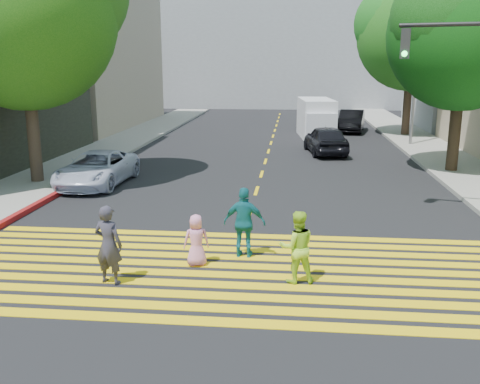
# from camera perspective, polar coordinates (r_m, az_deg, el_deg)

# --- Properties ---
(ground) EXTENTS (120.00, 120.00, 0.00)m
(ground) POSITION_cam_1_polar(r_m,az_deg,el_deg) (10.97, -1.60, -10.84)
(ground) COLOR black
(sidewalk_left) EXTENTS (3.00, 40.00, 0.15)m
(sidewalk_left) POSITION_cam_1_polar(r_m,az_deg,el_deg) (33.67, -11.27, 5.73)
(sidewalk_left) COLOR gray
(sidewalk_left) RESTS_ON ground
(sidewalk_right) EXTENTS (3.00, 60.00, 0.15)m
(sidewalk_right) POSITION_cam_1_polar(r_m,az_deg,el_deg) (26.30, 21.58, 2.88)
(sidewalk_right) COLOR gray
(sidewalk_right) RESTS_ON ground
(curb_red) EXTENTS (0.20, 8.00, 0.16)m
(curb_red) POSITION_cam_1_polar(r_m,az_deg,el_deg) (18.44, -20.86, -1.30)
(curb_red) COLOR maroon
(curb_red) RESTS_ON ground
(crosswalk) EXTENTS (13.40, 5.30, 0.01)m
(crosswalk) POSITION_cam_1_polar(r_m,az_deg,el_deg) (12.13, -0.83, -8.34)
(crosswalk) COLOR yellow
(crosswalk) RESTS_ON ground
(lane_line) EXTENTS (0.12, 34.40, 0.01)m
(lane_line) POSITION_cam_1_polar(r_m,az_deg,el_deg) (32.74, 3.45, 5.63)
(lane_line) COLOR yellow
(lane_line) RESTS_ON ground
(building_left_tan) EXTENTS (12.00, 16.00, 10.00)m
(building_left_tan) POSITION_cam_1_polar(r_m,az_deg,el_deg) (41.67, -19.33, 13.51)
(building_left_tan) COLOR tan
(building_left_tan) RESTS_ON ground
(backdrop_block) EXTENTS (30.00, 8.00, 12.00)m
(backdrop_block) POSITION_cam_1_polar(r_m,az_deg,el_deg) (57.93, 4.63, 15.02)
(backdrop_block) COLOR gray
(backdrop_block) RESTS_ON ground
(tree_left) EXTENTS (8.87, 8.87, 9.68)m
(tree_left) POSITION_cam_1_polar(r_m,az_deg,el_deg) (21.56, -21.99, 17.95)
(tree_left) COLOR #463A27
(tree_left) RESTS_ON ground
(tree_right_near) EXTENTS (7.89, 7.87, 8.82)m
(tree_right_near) POSITION_cam_1_polar(r_m,az_deg,el_deg) (23.94, 22.95, 16.00)
(tree_right_near) COLOR #2E2015
(tree_right_near) RESTS_ON ground
(tree_right_far) EXTENTS (8.31, 7.93, 9.64)m
(tree_right_far) POSITION_cam_1_polar(r_m,az_deg,el_deg) (35.32, 18.08, 16.18)
(tree_right_far) COLOR #3C2F1F
(tree_right_far) RESTS_ON ground
(pedestrian_man) EXTENTS (0.70, 0.54, 1.70)m
(pedestrian_man) POSITION_cam_1_polar(r_m,az_deg,el_deg) (11.51, -13.85, -5.50)
(pedestrian_man) COLOR #33303D
(pedestrian_man) RESTS_ON ground
(pedestrian_woman) EXTENTS (0.86, 0.73, 1.56)m
(pedestrian_woman) POSITION_cam_1_polar(r_m,az_deg,el_deg) (11.32, 6.10, -5.85)
(pedestrian_woman) COLOR #ADE431
(pedestrian_woman) RESTS_ON ground
(pedestrian_child) EXTENTS (0.67, 0.53, 1.21)m
(pedestrian_child) POSITION_cam_1_polar(r_m,az_deg,el_deg) (12.27, -4.68, -5.15)
(pedestrian_child) COLOR pink
(pedestrian_child) RESTS_ON ground
(pedestrian_extra) EXTENTS (1.03, 0.49, 1.70)m
(pedestrian_extra) POSITION_cam_1_polar(r_m,az_deg,el_deg) (12.68, 0.49, -3.29)
(pedestrian_extra) COLOR #166B79
(pedestrian_extra) RESTS_ON ground
(white_sedan) EXTENTS (2.23, 4.61, 1.26)m
(white_sedan) POSITION_cam_1_polar(r_m,az_deg,el_deg) (21.01, -15.00, 2.43)
(white_sedan) COLOR silver
(white_sedan) RESTS_ON ground
(dark_car_near) EXTENTS (2.34, 4.50, 1.46)m
(dark_car_near) POSITION_cam_1_polar(r_m,az_deg,el_deg) (27.71, 9.13, 5.54)
(dark_car_near) COLOR black
(dark_car_near) RESTS_ON ground
(silver_car) EXTENTS (2.64, 5.01, 1.38)m
(silver_car) POSITION_cam_1_polar(r_m,az_deg,el_deg) (38.84, 8.44, 7.78)
(silver_car) COLOR #9193A3
(silver_car) RESTS_ON ground
(dark_car_parked) EXTENTS (2.25, 4.62, 1.46)m
(dark_car_parked) POSITION_cam_1_polar(r_m,az_deg,el_deg) (37.04, 11.79, 7.43)
(dark_car_parked) COLOR black
(dark_car_parked) RESTS_ON ground
(white_van) EXTENTS (2.35, 5.16, 2.36)m
(white_van) POSITION_cam_1_polar(r_m,az_deg,el_deg) (33.76, 8.15, 7.67)
(white_van) COLOR silver
(white_van) RESTS_ON ground
(street_lamp) EXTENTS (2.01, 0.40, 8.85)m
(street_lamp) POSITION_cam_1_polar(r_m,az_deg,el_deg) (30.97, 18.03, 13.97)
(street_lamp) COLOR gray
(street_lamp) RESTS_ON ground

